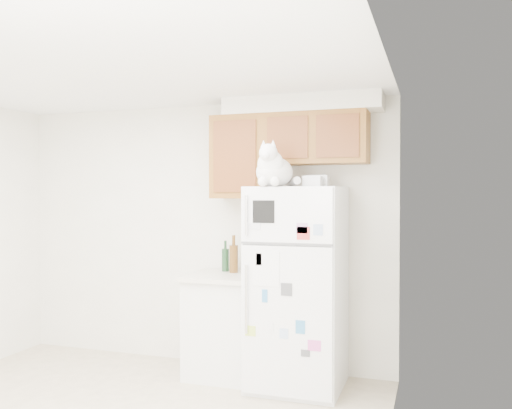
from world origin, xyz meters
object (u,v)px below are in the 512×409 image
at_px(base_counter, 225,324).
at_px(storage_box_back, 318,181).
at_px(cat, 274,170).
at_px(storage_box_front, 313,181).
at_px(bottle_amber, 234,254).
at_px(refrigerator, 297,287).
at_px(bottle_green, 225,256).

xyz_separation_m(base_counter, storage_box_back, (0.85, 0.02, 1.29)).
relative_size(cat, storage_box_back, 2.91).
bearing_deg(storage_box_front, bottle_amber, 164.12).
bearing_deg(storage_box_front, cat, -142.75).
relative_size(refrigerator, storage_box_front, 11.33).
bearing_deg(storage_box_front, base_counter, 171.74).
distance_m(storage_box_front, bottle_amber, 1.04).
distance_m(base_counter, storage_box_front, 1.53).
distance_m(storage_box_back, bottle_amber, 1.04).
xyz_separation_m(refrigerator, storage_box_back, (0.16, 0.10, 0.90)).
xyz_separation_m(cat, storage_box_back, (0.29, 0.35, -0.09)).
relative_size(refrigerator, cat, 3.25).
bearing_deg(cat, bottle_green, 141.34).
xyz_separation_m(refrigerator, cat, (-0.13, -0.26, 0.99)).
relative_size(storage_box_back, storage_box_front, 1.20).
height_order(refrigerator, bottle_green, refrigerator).
relative_size(storage_box_front, bottle_amber, 0.44).
relative_size(refrigerator, base_counter, 1.85).
relative_size(cat, bottle_amber, 1.52).
height_order(refrigerator, storage_box_back, storage_box_back).
height_order(refrigerator, bottle_amber, refrigerator).
distance_m(storage_box_back, storage_box_front, 0.14).
height_order(cat, bottle_amber, cat).
bearing_deg(base_counter, bottle_amber, 65.19).
bearing_deg(storage_box_back, bottle_green, 171.01).
bearing_deg(bottle_green, bottle_amber, -29.38).
bearing_deg(storage_box_back, refrigerator, -148.75).
height_order(bottle_green, bottle_amber, bottle_amber).
relative_size(base_counter, bottle_green, 3.22).
bearing_deg(bottle_amber, cat, -40.33).
distance_m(refrigerator, bottle_green, 0.81).
relative_size(base_counter, storage_box_front, 6.13).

